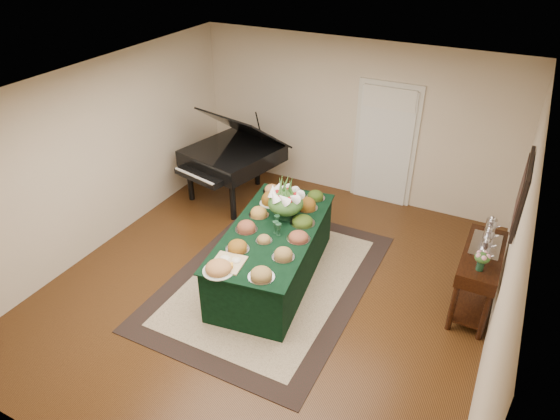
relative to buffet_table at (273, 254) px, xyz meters
The scene contains 14 objects.
ground 0.45m from the buffet_table, 74.31° to the right, with size 6.00×6.00×0.00m, color black.
area_rug 0.40m from the buffet_table, 91.08° to the right, with size 2.50×3.50×0.01m.
kitchen_doorway 2.92m from the buffet_table, 76.74° to the left, with size 1.05×0.07×2.10m.
buffet_table is the anchor object (origin of this frame).
food_platters 0.44m from the buffet_table, 112.89° to the left, with size 1.17×2.40×0.14m.
cutting_board 0.98m from the buffet_table, 99.08° to the right, with size 0.42×0.42×0.10m.
green_goblets 0.49m from the buffet_table, 11.05° to the right, with size 0.18×0.24×0.18m.
floral_centerpiece 0.77m from the buffet_table, 87.32° to the left, with size 0.50×0.50×0.50m.
grand_piano 2.41m from the buffet_table, 134.43° to the left, with size 1.69×1.81×1.64m.
wicker_basket 1.59m from the buffet_table, 122.10° to the left, with size 0.45×0.45×0.28m, color #A57242.
mahogany_sideboard 2.63m from the buffet_table, 12.96° to the left, with size 0.45×1.19×0.89m.
tea_service 2.72m from the buffet_table, 15.63° to the left, with size 0.34×0.74×0.30m.
pink_bouquet 2.64m from the buffet_table, ahead, with size 0.19×0.19×0.24m.
wall_painting 3.14m from the buffet_table, 11.95° to the left, with size 0.05×0.95×0.75m.
Camera 1 is at (2.51, -4.64, 4.41)m, focal length 32.00 mm.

